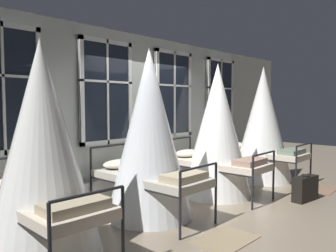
{
  "coord_description": "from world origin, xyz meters",
  "views": [
    {
      "loc": [
        -4.45,
        -3.66,
        1.73
      ],
      "look_at": [
        -0.49,
        -0.03,
        1.37
      ],
      "focal_mm": 36.48,
      "sensor_mm": 36.0,
      "label": 1
    }
  ],
  "objects_px": {
    "cot_second": "(149,135)",
    "cot_fourth": "(262,125)",
    "suitcase_dark": "(305,188)",
    "cot_third": "(217,132)",
    "cot_first": "(42,151)"
  },
  "relations": [
    {
      "from": "cot_second",
      "to": "cot_fourth",
      "type": "bearing_deg",
      "value": -92.24
    },
    {
      "from": "cot_third",
      "to": "cot_fourth",
      "type": "xyz_separation_m",
      "value": [
        1.75,
        -0.02,
        0.04
      ]
    },
    {
      "from": "cot_third",
      "to": "suitcase_dark",
      "type": "height_order",
      "value": "cot_third"
    },
    {
      "from": "cot_first",
      "to": "cot_fourth",
      "type": "relative_size",
      "value": 0.96
    },
    {
      "from": "cot_fourth",
      "to": "suitcase_dark",
      "type": "bearing_deg",
      "value": 142.94
    },
    {
      "from": "cot_second",
      "to": "suitcase_dark",
      "type": "relative_size",
      "value": 4.39
    },
    {
      "from": "cot_fourth",
      "to": "suitcase_dark",
      "type": "relative_size",
      "value": 4.36
    },
    {
      "from": "cot_first",
      "to": "cot_second",
      "type": "relative_size",
      "value": 0.96
    },
    {
      "from": "cot_fourth",
      "to": "suitcase_dark",
      "type": "height_order",
      "value": "cot_fourth"
    },
    {
      "from": "cot_third",
      "to": "suitcase_dark",
      "type": "relative_size",
      "value": 4.21
    },
    {
      "from": "cot_second",
      "to": "cot_third",
      "type": "relative_size",
      "value": 1.04
    },
    {
      "from": "cot_first",
      "to": "suitcase_dark",
      "type": "xyz_separation_m",
      "value": [
        4.17,
        -1.4,
        -0.97
      ]
    },
    {
      "from": "cot_fourth",
      "to": "suitcase_dark",
      "type": "xyz_separation_m",
      "value": [
        -1.03,
        -1.36,
        -1.02
      ]
    },
    {
      "from": "cot_second",
      "to": "cot_fourth",
      "type": "distance_m",
      "value": 3.46
    },
    {
      "from": "cot_third",
      "to": "cot_fourth",
      "type": "height_order",
      "value": "cot_fourth"
    }
  ]
}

